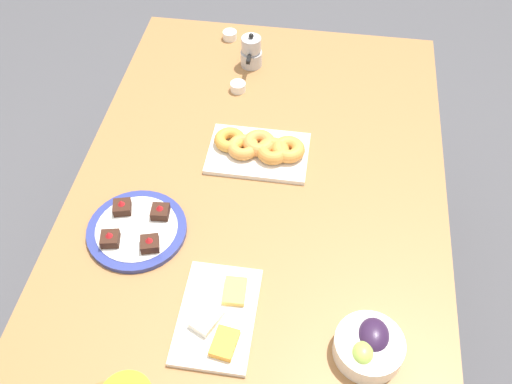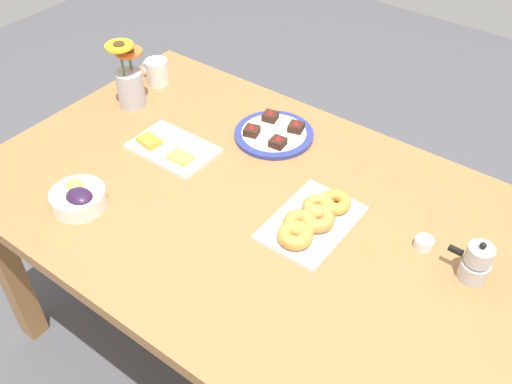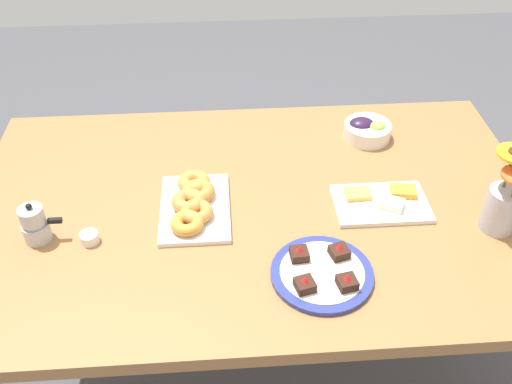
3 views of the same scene
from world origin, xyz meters
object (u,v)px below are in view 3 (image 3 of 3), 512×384
jam_cup_honey (89,237)px  dining_table (256,225)px  dessert_plate (322,273)px  flower_vase (503,204)px  cheese_platter (382,202)px  grape_bowl (367,130)px  croissant_platter (194,203)px  moka_pot (35,225)px

jam_cup_honey → dining_table: bearing=15.5°
dessert_plate → flower_vase: 0.51m
cheese_platter → dessert_plate: bearing=-130.0°
jam_cup_honey → grape_bowl: bearing=27.2°
croissant_platter → moka_pot: bearing=-168.1°
dining_table → cheese_platter: cheese_platter is taller
grape_bowl → jam_cup_honey: 0.92m
moka_pot → grape_bowl: bearing=22.7°
dining_table → grape_bowl: size_ratio=10.68×
croissant_platter → dining_table: bearing=5.2°
croissant_platter → jam_cup_honey: (-0.27, -0.11, -0.01)m
croissant_platter → flower_vase: flower_vase is taller
dining_table → flower_vase: flower_vase is taller
dining_table → jam_cup_honey: size_ratio=33.33×
cheese_platter → flower_vase: (0.28, -0.11, 0.07)m
dining_table → moka_pot: moka_pot is taller
dessert_plate → flower_vase: bearing=15.8°
croissant_platter → flower_vase: size_ratio=1.21×
grape_bowl → cheese_platter: size_ratio=0.58×
croissant_platter → flower_vase: bearing=-9.1°
jam_cup_honey → cheese_platter: bearing=6.4°
croissant_platter → jam_cup_honey: size_ratio=6.00×
croissant_platter → dessert_plate: size_ratio=1.15×
dessert_plate → moka_pot: bearing=165.7°
grape_bowl → jam_cup_honey: bearing=-152.8°
flower_vase → moka_pot: flower_vase is taller
flower_vase → grape_bowl: bearing=119.6°
grape_bowl → jam_cup_honey: grape_bowl is taller
cheese_platter → croissant_platter: 0.52m
cheese_platter → jam_cup_honey: (-0.79, -0.09, 0.00)m
moka_pot → flower_vase: bearing=-2.1°
jam_cup_honey → flower_vase: 1.07m
dining_table → grape_bowl: bearing=38.3°
cheese_platter → flower_vase: flower_vase is taller
dining_table → flower_vase: size_ratio=6.74×
grape_bowl → dessert_plate: size_ratio=0.60×
flower_vase → cheese_platter: bearing=158.6°
croissant_platter → dessert_plate: (0.31, -0.27, -0.01)m
dessert_plate → grape_bowl: bearing=67.7°
dining_table → dessert_plate: (0.14, -0.28, 0.10)m
dining_table → flower_vase: 0.67m
jam_cup_honey → croissant_platter: bearing=21.7°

